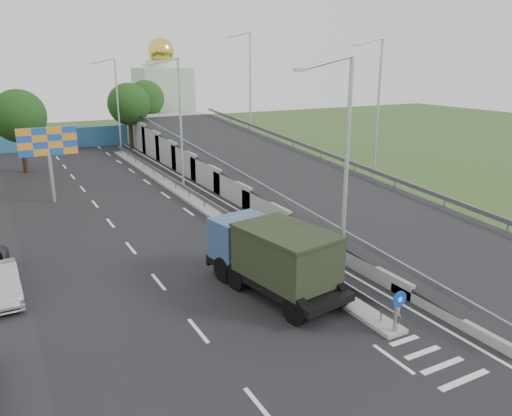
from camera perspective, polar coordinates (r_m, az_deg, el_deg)
ground at (r=19.03m, az=20.28°, el=-16.48°), size 160.00×160.00×0.00m
road_surface at (r=33.17m, az=-10.01°, el=-1.34°), size 26.00×90.00×0.04m
median at (r=37.71m, az=-7.64°, el=1.11°), size 1.00×44.00×0.20m
overpass_ramp at (r=40.46m, az=2.27°, el=4.71°), size 10.00×50.00×3.50m
median_guardrail at (r=37.54m, az=-7.68°, el=2.06°), size 0.09×44.00×0.71m
sign_bollard at (r=19.78m, az=15.85°, el=-11.26°), size 0.64×0.23×1.67m
lamp_post_near at (r=20.96m, az=9.89°, el=4.63°), size 2.74×0.18×10.08m
lamp_post_mid at (r=38.52m, az=-8.89°, el=10.04°), size 2.74×0.18×10.08m
lamp_post_far at (r=57.69m, az=-15.73°, el=11.74°), size 2.74×0.18×10.08m
blue_wall at (r=63.33m, az=-20.29°, el=7.51°), size 30.00×0.50×2.40m
church at (r=73.82m, az=-10.57°, el=12.61°), size 7.00×7.00×13.80m
billboard at (r=38.73m, az=-22.68°, el=6.58°), size 4.00×0.24×5.50m
tree_left_mid at (r=50.42m, az=-25.47°, el=9.44°), size 4.80×4.80×7.60m
tree_median_far at (r=60.12m, az=-14.33°, el=11.41°), size 4.80×4.80×7.60m
tree_ramp_far at (r=67.90m, az=-12.50°, el=12.07°), size 4.80×4.80×7.60m
dump_truck at (r=22.19m, az=1.91°, el=-5.39°), size 3.77×7.56×3.19m
parked_car_b at (r=24.59m, az=-27.22°, el=-7.69°), size 1.66×4.44×1.45m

